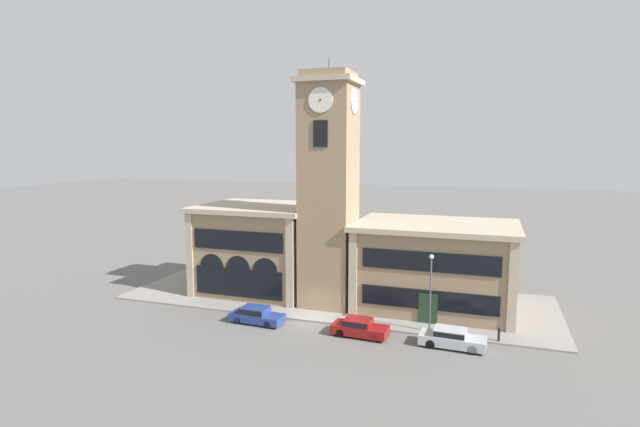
{
  "coord_description": "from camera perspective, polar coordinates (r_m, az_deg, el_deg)",
  "views": [
    {
      "loc": [
        13.57,
        -37.17,
        14.34
      ],
      "look_at": [
        -0.06,
        2.57,
        8.73
      ],
      "focal_mm": 28.0,
      "sensor_mm": 36.0,
      "label": 1
    }
  ],
  "objects": [
    {
      "name": "ground_plane",
      "position": [
        42.09,
        -1.09,
        -12.32
      ],
      "size": [
        300.0,
        300.0,
        0.0
      ],
      "primitive_type": "plane",
      "color": "#605E5B"
    },
    {
      "name": "sidewalk_kerb",
      "position": [
        48.3,
        1.77,
        -9.58
      ],
      "size": [
        39.75,
        13.87,
        0.15
      ],
      "color": "gray",
      "rests_on": "ground_plane"
    },
    {
      "name": "clock_tower",
      "position": [
        44.27,
        1.01,
        2.55
      ],
      "size": [
        5.16,
        5.16,
        21.99
      ],
      "color": "#937A5B",
      "rests_on": "ground_plane"
    },
    {
      "name": "town_hall_left_wing",
      "position": [
        50.32,
        -6.87,
        -3.9
      ],
      "size": [
        11.62,
        10.0,
        8.65
      ],
      "color": "#937A5B",
      "rests_on": "ground_plane"
    },
    {
      "name": "town_hall_right_wing",
      "position": [
        45.79,
        13.01,
        -5.8
      ],
      "size": [
        14.05,
        10.0,
        7.71
      ],
      "color": "#937A5B",
      "rests_on": "ground_plane"
    },
    {
      "name": "parked_car_near",
      "position": [
        42.05,
        -7.3,
        -11.39
      ],
      "size": [
        4.57,
        2.03,
        1.34
      ],
      "rotation": [
        0.0,
        0.0,
        -0.05
      ],
      "color": "navy",
      "rests_on": "ground_plane"
    },
    {
      "name": "parked_car_mid",
      "position": [
        39.18,
        4.52,
        -12.8
      ],
      "size": [
        4.36,
        2.07,
        1.33
      ],
      "rotation": [
        0.0,
        0.0,
        -0.05
      ],
      "color": "maroon",
      "rests_on": "ground_plane"
    },
    {
      "name": "parked_car_far",
      "position": [
        38.18,
        14.81,
        -13.56
      ],
      "size": [
        4.74,
        2.03,
        1.37
      ],
      "rotation": [
        0.0,
        0.0,
        -0.05
      ],
      "color": "#B2B7C1",
      "rests_on": "ground_plane"
    },
    {
      "name": "street_lamp",
      "position": [
        39.46,
        12.54,
        -7.61
      ],
      "size": [
        0.36,
        0.36,
        6.08
      ],
      "color": "#4C4C51",
      "rests_on": "sidewalk_kerb"
    },
    {
      "name": "bollard",
      "position": [
        39.98,
        19.77,
        -12.86
      ],
      "size": [
        0.18,
        0.18,
        1.06
      ],
      "color": "black",
      "rests_on": "sidewalk_kerb"
    }
  ]
}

